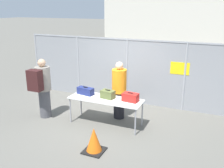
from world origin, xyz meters
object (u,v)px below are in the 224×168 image
object	(u,v)px
suitcase_olive	(108,94)
utility_trailer	(171,82)
suitcase_navy	(86,91)
inspection_table	(106,101)
security_worker_near	(119,90)
traveler_hooded	(42,86)
suitcase_red	(130,97)
traffic_cone	(94,141)

from	to	relation	value
suitcase_olive	utility_trailer	distance (m)	3.81
suitcase_navy	suitcase_olive	distance (m)	0.75
inspection_table	security_worker_near	size ratio (longest dim) A/B	1.21
suitcase_olive	traveler_hooded	size ratio (longest dim) A/B	0.23
suitcase_navy	utility_trailer	xyz separation A→B (m)	(1.90, 3.57, -0.46)
suitcase_red	traffic_cone	distance (m)	1.69
suitcase_olive	traveler_hooded	distance (m)	2.03
traveler_hooded	utility_trailer	distance (m)	5.13
security_worker_near	traffic_cone	distance (m)	2.11
inspection_table	suitcase_olive	world-z (taller)	suitcase_olive
traveler_hooded	traffic_cone	xyz separation A→B (m)	(2.32, -1.09, -0.73)
suitcase_red	inspection_table	bearing A→B (deg)	-171.96
utility_trailer	traffic_cone	distance (m)	5.18
traffic_cone	traveler_hooded	bearing A→B (deg)	154.71
traffic_cone	suitcase_olive	bearing A→B (deg)	102.28
traveler_hooded	inspection_table	bearing A→B (deg)	12.88
suitcase_navy	suitcase_red	xyz separation A→B (m)	(1.42, 0.00, 0.01)
suitcase_olive	utility_trailer	size ratio (longest dim) A/B	0.13
traveler_hooded	traffic_cone	bearing A→B (deg)	-22.36
suitcase_red	traveler_hooded	world-z (taller)	traveler_hooded
suitcase_red	traveler_hooded	size ratio (longest dim) A/B	0.25
security_worker_near	traveler_hooded	bearing A→B (deg)	6.40
traveler_hooded	utility_trailer	bearing A→B (deg)	54.86
suitcase_navy	security_worker_near	bearing A→B (deg)	27.60
utility_trailer	suitcase_olive	bearing A→B (deg)	-107.79
utility_trailer	traffic_cone	xyz separation A→B (m)	(-0.83, -5.11, -0.15)
utility_trailer	suitcase_red	bearing A→B (deg)	-97.68
suitcase_olive	traveler_hooded	bearing A→B (deg)	-168.31
suitcase_red	traveler_hooded	xyz separation A→B (m)	(-2.66, -0.44, 0.11)
suitcase_olive	inspection_table	bearing A→B (deg)	-118.56
suitcase_red	security_worker_near	bearing A→B (deg)	138.30
suitcase_navy	utility_trailer	bearing A→B (deg)	61.94
inspection_table	suitcase_olive	distance (m)	0.19
inspection_table	traveler_hooded	size ratio (longest dim) A/B	1.16
security_worker_near	utility_trailer	size ratio (longest dim) A/B	0.54
security_worker_near	traffic_cone	bearing A→B (deg)	78.43
suitcase_navy	suitcase_red	distance (m)	1.42
inspection_table	suitcase_olive	size ratio (longest dim) A/B	5.17
suitcase_olive	suitcase_red	size ratio (longest dim) A/B	0.91
inspection_table	utility_trailer	size ratio (longest dim) A/B	0.65
inspection_table	suitcase_navy	size ratio (longest dim) A/B	3.97
suitcase_olive	utility_trailer	world-z (taller)	suitcase_olive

